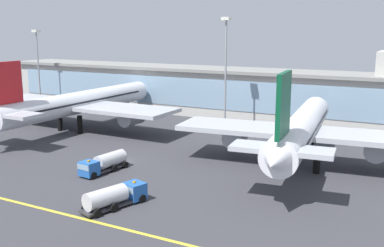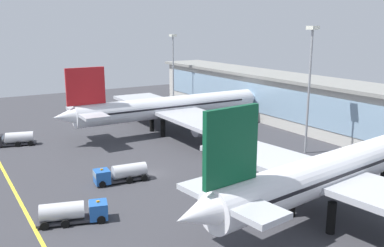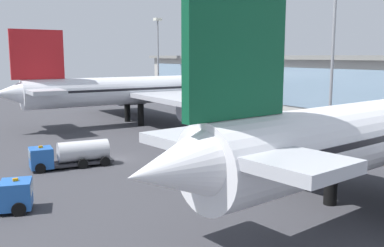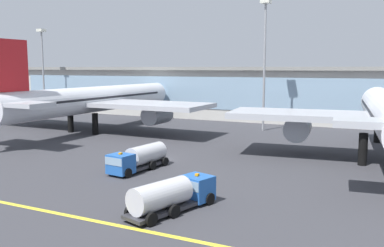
{
  "view_description": "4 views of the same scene",
  "coord_description": "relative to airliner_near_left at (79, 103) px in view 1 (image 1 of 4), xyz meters",
  "views": [
    {
      "loc": [
        46.22,
        -61.05,
        22.42
      ],
      "look_at": [
        9.49,
        7.46,
        6.31
      ],
      "focal_mm": 42.52,
      "sensor_mm": 36.0,
      "label": 1
    },
    {
      "loc": [
        63.41,
        -30.77,
        25.3
      ],
      "look_at": [
        -4.7,
        10.84,
        6.74
      ],
      "focal_mm": 39.83,
      "sensor_mm": 36.0,
      "label": 2
    },
    {
      "loc": [
        48.38,
        -20.18,
        12.39
      ],
      "look_at": [
        9.2,
        4.63,
        5.17
      ],
      "focal_mm": 40.68,
      "sensor_mm": 36.0,
      "label": 3
    },
    {
      "loc": [
        28.31,
        -47.63,
        12.29
      ],
      "look_at": [
        -2.17,
        14.48,
        3.03
      ],
      "focal_mm": 39.12,
      "sensor_mm": 36.0,
      "label": 4
    }
  ],
  "objects": [
    {
      "name": "terminal_building",
      "position": [
        26.3,
        31.35,
        0.64
      ],
      "size": [
        144.91,
        14.0,
        17.7
      ],
      "color": "beige",
      "rests_on": "ground"
    },
    {
      "name": "airliner_near_right",
      "position": [
        52.09,
        -4.79,
        0.25
      ],
      "size": [
        42.31,
        48.48,
        17.21
      ],
      "rotation": [
        0.0,
        0.0,
        1.69
      ],
      "color": "black",
      "rests_on": "ground"
    },
    {
      "name": "taxiway_centreline_stripe",
      "position": [
        24.5,
        -38.47,
        -6.03
      ],
      "size": [
        158.94,
        0.5,
        0.01
      ],
      "primitive_type": "cube",
      "color": "yellow",
      "rests_on": "ground"
    },
    {
      "name": "airliner_near_left",
      "position": [
        0.0,
        0.0,
        0.0
      ],
      "size": [
        47.02,
        54.52,
        16.57
      ],
      "rotation": [
        0.0,
        0.0,
        1.56
      ],
      "color": "black",
      "rests_on": "ground"
    },
    {
      "name": "fuel_tanker_truck",
      "position": [
        25.29,
        -22.89,
        -4.52
      ],
      "size": [
        3.81,
        9.26,
        2.9
      ],
      "rotation": [
        0.0,
        0.0,
        4.6
      ],
      "color": "black",
      "rests_on": "ground"
    },
    {
      "name": "apron_light_mast_centre",
      "position": [
        -32.15,
        19.01,
        8.73
      ],
      "size": [
        1.8,
        1.8,
        22.37
      ],
      "color": "gray",
      "rests_on": "ground"
    },
    {
      "name": "apron_light_mast_west",
      "position": [
        29.46,
        15.27,
        10.24
      ],
      "size": [
        1.8,
        1.8,
        25.1
      ],
      "color": "gray",
      "rests_on": "ground"
    },
    {
      "name": "baggage_tug_near",
      "position": [
        36.05,
        -33.44,
        -4.52
      ],
      "size": [
        5.08,
        9.36,
        2.9
      ],
      "rotation": [
        0.0,
        0.0,
        1.28
      ],
      "color": "black",
      "rests_on": "ground"
    },
    {
      "name": "ground_plane",
      "position": [
        24.5,
        -16.47,
        -6.03
      ],
      "size": [
        198.68,
        198.68,
        0.0
      ],
      "primitive_type": "plane",
      "color": "#38383D"
    }
  ]
}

